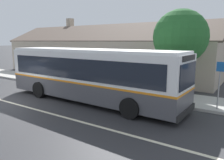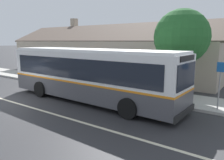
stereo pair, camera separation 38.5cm
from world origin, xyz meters
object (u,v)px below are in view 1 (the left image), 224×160
object	(u,v)px
bench_by_building	(48,75)
street_tree_primary	(180,37)
bus_stop_sign	(219,80)
bike_rack	(33,71)
transit_bus	(89,73)

from	to	relation	value
bench_by_building	street_tree_primary	distance (m)	11.65
bench_by_building	street_tree_primary	world-z (taller)	street_tree_primary
bench_by_building	bus_stop_sign	xyz separation A→B (m)	(13.78, -0.71, 1.08)
street_tree_primary	bike_rack	xyz separation A→B (m)	(-13.88, -0.77, -3.10)
street_tree_primary	bench_by_building	bearing A→B (deg)	-173.68
bench_by_building	bike_rack	bearing A→B (deg)	170.55
transit_bus	street_tree_primary	xyz separation A→B (m)	(4.02, 4.03, 2.12)
street_tree_primary	bus_stop_sign	world-z (taller)	street_tree_primary
street_tree_primary	bike_rack	world-z (taller)	street_tree_primary
bike_rack	bench_by_building	bearing A→B (deg)	-9.45
transit_bus	street_tree_primary	distance (m)	6.08
street_tree_primary	bike_rack	bearing A→B (deg)	-176.81
street_tree_primary	transit_bus	bearing A→B (deg)	-134.93
street_tree_primary	bike_rack	size ratio (longest dim) A/B	4.74
bus_stop_sign	bike_rack	bearing A→B (deg)	175.97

